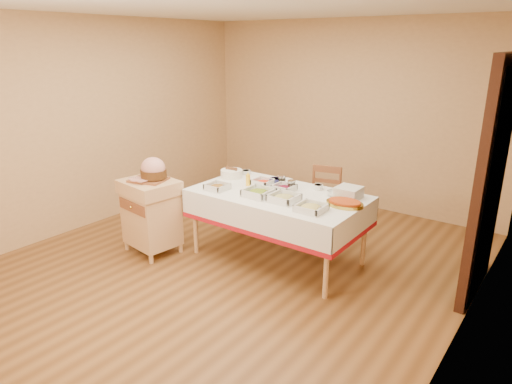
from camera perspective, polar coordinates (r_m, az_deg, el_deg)
room_shell at (r=4.61m, az=-2.34°, el=6.01°), size 5.00×5.00×5.00m
doorway at (r=4.61m, az=27.44°, el=1.52°), size 0.09×1.10×2.20m
dining_table at (r=4.87m, az=2.74°, el=-1.93°), size 1.82×1.02×0.76m
butcher_cart at (r=5.22m, az=-12.99°, el=-2.42°), size 0.65×0.57×0.84m
dining_chair at (r=5.57m, az=8.39°, el=-1.21°), size 0.46×0.45×0.86m
ham_on_board at (r=5.07m, az=-12.80°, el=2.59°), size 0.39×0.38×0.26m
serving_dish_a at (r=4.93m, az=-4.87°, el=0.65°), size 0.22×0.22×0.10m
serving_dish_b at (r=4.71m, az=0.31°, el=-0.07°), size 0.27×0.27×0.11m
serving_dish_c at (r=4.56m, az=3.52°, el=-0.74°), size 0.27×0.27×0.11m
serving_dish_d at (r=4.32m, az=6.90°, el=-1.97°), size 0.26×0.26×0.10m
serving_dish_e at (r=5.07m, az=0.88°, el=1.20°), size 0.22×0.21×0.10m
serving_dish_f at (r=4.88m, az=3.53°, el=0.51°), size 0.23×0.22×0.10m
small_bowl_left at (r=5.50m, az=-1.25°, el=2.52°), size 0.11×0.11×0.05m
small_bowl_mid at (r=5.13m, az=2.46°, el=1.43°), size 0.14×0.14×0.06m
small_bowl_right at (r=4.97m, az=7.78°, el=0.65°), size 0.11×0.11×0.05m
bowl_white_imported at (r=5.18m, az=3.64°, el=1.39°), size 0.17×0.17×0.04m
bowl_small_imported at (r=4.78m, az=9.83°, el=-0.18°), size 0.21×0.21×0.05m
preserve_jar_left at (r=5.08m, az=3.26°, el=1.44°), size 0.09×0.09×0.11m
preserve_jar_right at (r=4.90m, az=4.45°, el=0.77°), size 0.09×0.09×0.11m
mustard_bottle at (r=5.04m, az=-1.01°, el=1.56°), size 0.05×0.05×0.16m
bread_basket at (r=5.37m, az=-3.08°, el=2.34°), size 0.25×0.25×0.11m
plate_stack at (r=4.73m, az=11.49°, el=-0.07°), size 0.24×0.24×0.12m
brass_platter at (r=4.52m, az=11.02°, el=-1.40°), size 0.38×0.27×0.05m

